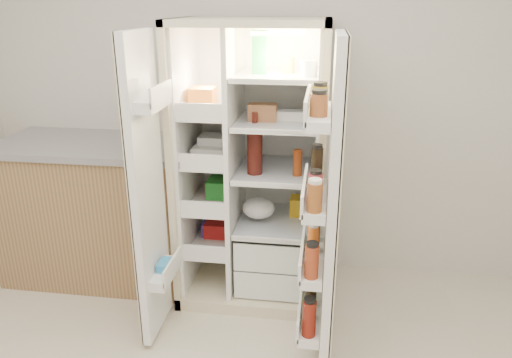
# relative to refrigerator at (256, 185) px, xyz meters

# --- Properties ---
(wall_back) EXTENTS (4.00, 0.02, 2.70)m
(wall_back) POSITION_rel_refrigerator_xyz_m (-0.01, 0.35, 0.60)
(wall_back) COLOR silver
(wall_back) RESTS_ON floor
(refrigerator) EXTENTS (0.92, 0.70, 1.80)m
(refrigerator) POSITION_rel_refrigerator_xyz_m (0.00, 0.00, 0.00)
(refrigerator) COLOR beige
(refrigerator) RESTS_ON floor
(freezer_door) EXTENTS (0.15, 0.40, 1.72)m
(freezer_door) POSITION_rel_refrigerator_xyz_m (-0.51, -0.60, 0.15)
(freezer_door) COLOR white
(freezer_door) RESTS_ON floor
(fridge_door) EXTENTS (0.17, 0.58, 1.72)m
(fridge_door) POSITION_rel_refrigerator_xyz_m (0.47, -0.70, 0.13)
(fridge_door) COLOR white
(fridge_door) RESTS_ON floor
(kitchen_counter) EXTENTS (1.38, 0.73, 1.00)m
(kitchen_counter) POSITION_rel_refrigerator_xyz_m (-1.09, 0.02, -0.24)
(kitchen_counter) COLOR #97784B
(kitchen_counter) RESTS_ON floor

